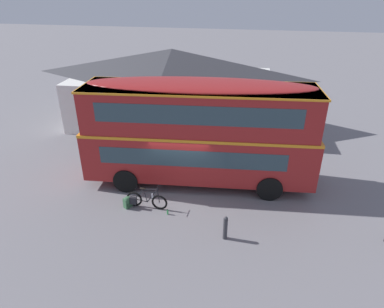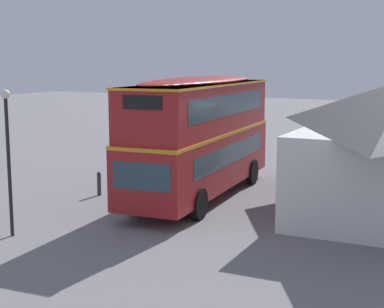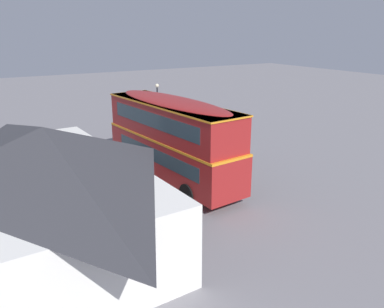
{
  "view_description": "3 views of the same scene",
  "coord_description": "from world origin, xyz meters",
  "views": [
    {
      "loc": [
        3.01,
        -12.73,
        8.34
      ],
      "look_at": [
        0.46,
        -0.18,
        1.82
      ],
      "focal_mm": 31.44,
      "sensor_mm": 36.0,
      "label": 1
    },
    {
      "loc": [
        20.63,
        11.03,
        5.37
      ],
      "look_at": [
        -1.58,
        -0.91,
        1.31
      ],
      "focal_mm": 54.07,
      "sensor_mm": 36.0,
      "label": 2
    },
    {
      "loc": [
        -17.97,
        10.51,
        8.34
      ],
      "look_at": [
        1.13,
        -0.97,
        1.2
      ],
      "focal_mm": 36.56,
      "sensor_mm": 36.0,
      "label": 3
    }
  ],
  "objects": [
    {
      "name": "ground_plane",
      "position": [
        0.0,
        0.0,
        0.0
      ],
      "size": [
        120.0,
        120.0,
        0.0
      ],
      "primitive_type": "plane",
      "color": "slate"
    },
    {
      "name": "double_decker_bus",
      "position": [
        0.62,
        0.65,
        2.64
      ],
      "size": [
        10.32,
        3.5,
        4.79
      ],
      "color": "black",
      "rests_on": "ground"
    },
    {
      "name": "touring_bicycle",
      "position": [
        -1.17,
        -1.87,
        0.37
      ],
      "size": [
        1.78,
        0.46,
        1.03
      ],
      "color": "black",
      "rests_on": "ground"
    },
    {
      "name": "street_lamp",
      "position": [
        8.0,
        -2.11,
        2.81
      ],
      "size": [
        0.28,
        0.28,
        4.54
      ],
      "color": "black",
      "rests_on": "ground"
    },
    {
      "name": "kerb_bollard",
      "position": [
        2.28,
        -3.1,
        0.5
      ],
      "size": [
        0.16,
        0.16,
        0.97
      ],
      "color": "#333338",
      "rests_on": "ground"
    },
    {
      "name": "backpack_on_ground",
      "position": [
        -1.9,
        -1.99,
        0.25
      ],
      "size": [
        0.36,
        0.38,
        0.49
      ],
      "color": "#386642",
      "rests_on": "ground"
    },
    {
      "name": "water_bottle_green_metal",
      "position": [
        -0.14,
        -2.14,
        0.12
      ],
      "size": [
        0.07,
        0.07,
        0.25
      ],
      "color": "green",
      "rests_on": "ground"
    }
  ]
}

